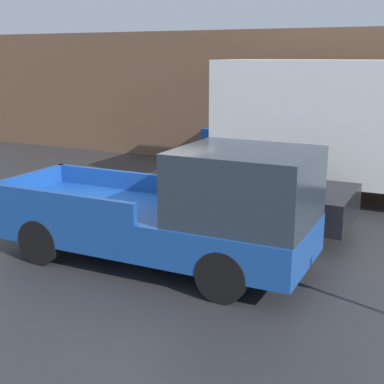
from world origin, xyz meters
TOP-DOWN VIEW (x-y plane):
  - ground_plane at (0.00, 0.00)m, footprint 60.00×60.00m
  - building_wall at (0.00, 7.85)m, footprint 28.00×0.15m
  - pickup_truck at (1.51, -0.90)m, footprint 5.33×1.95m
  - car at (1.66, 1.65)m, footprint 4.35×1.92m
  - delivery_truck at (3.20, 4.96)m, footprint 7.22×2.56m
  - newspaper_box at (-1.76, 7.52)m, footprint 0.45×0.40m

SIDE VIEW (x-z plane):
  - ground_plane at x=0.00m, z-range 0.00..0.00m
  - newspaper_box at x=-1.76m, z-range 0.00..1.11m
  - car at x=1.66m, z-range 0.03..1.51m
  - pickup_truck at x=1.51m, z-range -0.07..1.99m
  - delivery_truck at x=3.20m, z-range 0.13..3.44m
  - building_wall at x=0.00m, z-range 0.00..4.19m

